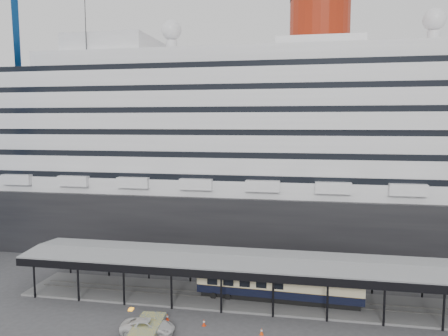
# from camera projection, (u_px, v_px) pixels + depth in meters

# --- Properties ---
(ground) EXTENTS (200.00, 200.00, 0.00)m
(ground) POSITION_uv_depth(u_px,v_px,m) (246.00, 318.00, 47.45)
(ground) COLOR #3A3A3D
(ground) RESTS_ON ground
(cruise_ship) EXTENTS (130.00, 30.00, 43.90)m
(cruise_ship) POSITION_uv_depth(u_px,v_px,m) (271.00, 139.00, 76.82)
(cruise_ship) COLOR black
(cruise_ship) RESTS_ON ground
(platform_canopy) EXTENTS (56.00, 9.18, 5.30)m
(platform_canopy) POSITION_uv_depth(u_px,v_px,m) (251.00, 281.00, 52.09)
(platform_canopy) COLOR slate
(platform_canopy) RESTS_ON ground
(port_truck) EXTENTS (5.59, 2.91, 1.50)m
(port_truck) POSITION_uv_depth(u_px,v_px,m) (148.00, 327.00, 43.83)
(port_truck) COLOR silver
(port_truck) RESTS_ON ground
(pullman_carriage) EXTENTS (19.52, 3.37, 19.07)m
(pullman_carriage) POSITION_uv_depth(u_px,v_px,m) (279.00, 283.00, 51.50)
(pullman_carriage) COLOR black
(pullman_carriage) RESTS_ON ground
(traffic_cone_left) EXTENTS (0.38, 0.38, 0.72)m
(traffic_cone_left) POSITION_uv_depth(u_px,v_px,m) (167.00, 317.00, 46.89)
(traffic_cone_left) COLOR #FB340D
(traffic_cone_left) RESTS_ON ground
(traffic_cone_mid) EXTENTS (0.46, 0.46, 0.75)m
(traffic_cone_mid) POSITION_uv_depth(u_px,v_px,m) (204.00, 322.00, 45.63)
(traffic_cone_mid) COLOR red
(traffic_cone_mid) RESTS_ON ground
(traffic_cone_right) EXTENTS (0.43, 0.43, 0.70)m
(traffic_cone_right) POSITION_uv_depth(u_px,v_px,m) (262.00, 331.00, 43.76)
(traffic_cone_right) COLOR #FA480D
(traffic_cone_right) RESTS_ON ground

